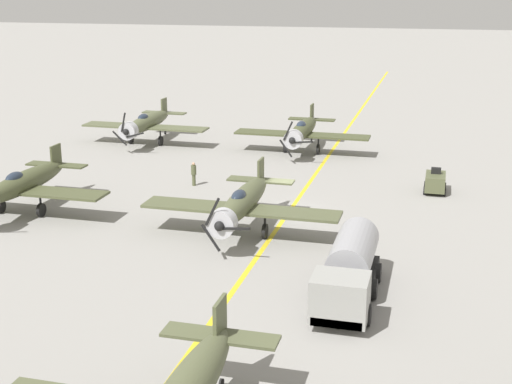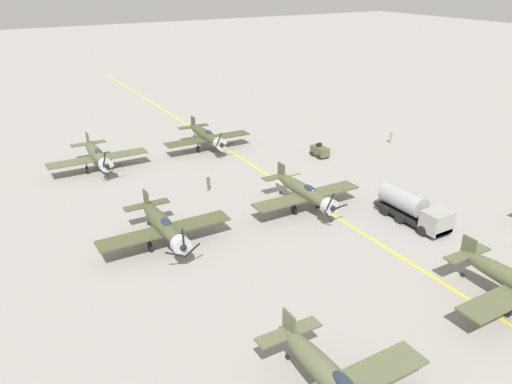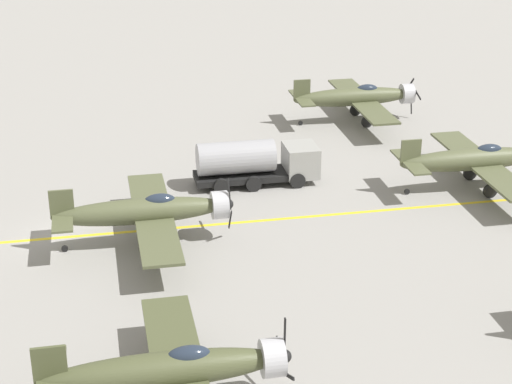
{
  "view_description": "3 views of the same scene",
  "coord_description": "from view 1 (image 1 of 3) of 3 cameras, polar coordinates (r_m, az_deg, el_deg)",
  "views": [
    {
      "loc": [
        -9.36,
        44.13,
        14.73
      ],
      "look_at": [
        0.75,
        5.66,
        2.98
      ],
      "focal_mm": 50.0,
      "sensor_mm": 36.0,
      "label": 1
    },
    {
      "loc": [
        29.53,
        42.57,
        22.68
      ],
      "look_at": [
        8.16,
        5.85,
        3.78
      ],
      "focal_mm": 35.0,
      "sensor_mm": 36.0,
      "label": 2
    },
    {
      "loc": [
        44.75,
        2.46,
        21.37
      ],
      "look_at": [
        2.11,
        10.95,
        2.79
      ],
      "focal_mm": 60.0,
      "sensor_mm": 36.0,
      "label": 3
    }
  ],
  "objects": [
    {
      "name": "airplane_near_center",
      "position": [
        63.84,
        3.75,
        4.94
      ],
      "size": [
        12.0,
        9.98,
        3.68
      ],
      "rotation": [
        0.0,
        0.0,
        -0.23
      ],
      "color": "#464B2D",
      "rests_on": "ground"
    },
    {
      "name": "ground_plane",
      "position": [
        47.46,
        2.62,
        -1.64
      ],
      "size": [
        400.0,
        400.0,
        0.0
      ],
      "primitive_type": "plane",
      "color": "gray"
    },
    {
      "name": "airplane_mid_right",
      "position": [
        49.13,
        -18.24,
        0.61
      ],
      "size": [
        12.0,
        9.98,
        3.8
      ],
      "rotation": [
        0.0,
        0.0,
        0.08
      ],
      "color": "#4A4F31",
      "rests_on": "ground"
    },
    {
      "name": "ground_crew_walking",
      "position": [
        53.58,
        -5.01,
        1.53
      ],
      "size": [
        0.39,
        0.39,
        1.8
      ],
      "color": "#515638",
      "rests_on": "ground"
    },
    {
      "name": "fuel_tanker",
      "position": [
        34.44,
        7.44,
        -6.25
      ],
      "size": [
        2.68,
        8.0,
        2.98
      ],
      "color": "black",
      "rests_on": "ground"
    },
    {
      "name": "airplane_mid_center",
      "position": [
        42.72,
        -1.12,
        -0.86
      ],
      "size": [
        12.0,
        9.98,
        3.66
      ],
      "rotation": [
        0.0,
        0.0,
        -0.13
      ],
      "color": "#53583A",
      "rests_on": "ground"
    },
    {
      "name": "airplane_near_right",
      "position": [
        67.97,
        -8.76,
        5.49
      ],
      "size": [
        12.0,
        9.98,
        3.77
      ],
      "rotation": [
        0.0,
        0.0,
        -0.3
      ],
      "color": "#575C3D",
      "rests_on": "ground"
    },
    {
      "name": "taxiway_stripe",
      "position": [
        47.45,
        2.62,
        -1.63
      ],
      "size": [
        0.3,
        160.0,
        0.01
      ],
      "primitive_type": "cube",
      "color": "yellow",
      "rests_on": "ground"
    },
    {
      "name": "tow_tractor",
      "position": [
        53.29,
        14.15,
        0.79
      ],
      "size": [
        1.57,
        2.6,
        1.79
      ],
      "color": "#515638",
      "rests_on": "ground"
    }
  ]
}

